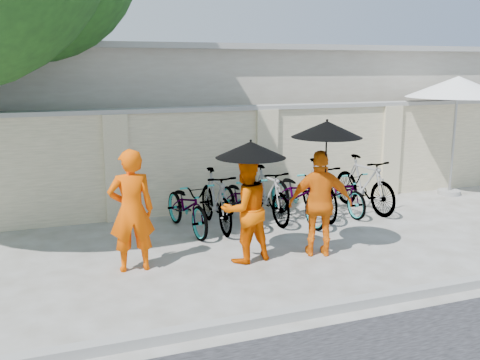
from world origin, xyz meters
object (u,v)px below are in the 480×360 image
object	(u,v)px
monk_right	(321,204)
patio_umbrella	(458,88)
monk_left	(131,211)
monk_center	(245,209)

from	to	relation	value
monk_right	patio_umbrella	size ratio (longest dim) A/B	0.62
patio_umbrella	monk_left	bearing A→B (deg)	-164.13
monk_center	monk_left	bearing A→B (deg)	-18.07
monk_right	patio_umbrella	distance (m)	5.52
monk_left	monk_right	xyz separation A→B (m)	(2.79, -0.37, -0.06)
monk_center	patio_umbrella	size ratio (longest dim) A/B	0.60
monk_right	patio_umbrella	world-z (taller)	patio_umbrella
monk_center	monk_right	size ratio (longest dim) A/B	0.98
monk_left	monk_center	bearing A→B (deg)	175.09
monk_left	patio_umbrella	bearing A→B (deg)	-161.93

